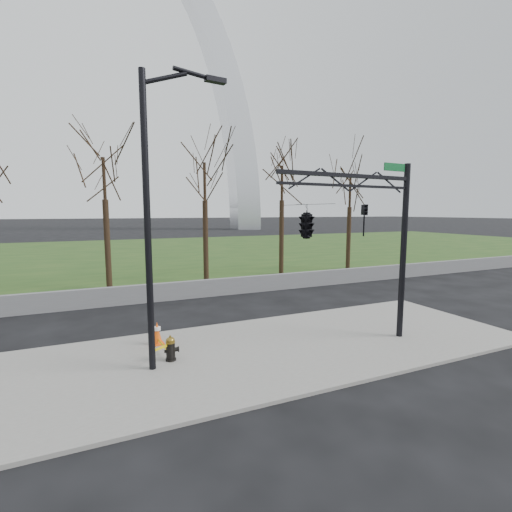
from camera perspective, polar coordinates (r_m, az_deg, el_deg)
name	(u,v)px	position (r m, az deg, el deg)	size (l,w,h in m)	color
ground	(262,352)	(11.87, 0.99, -14.86)	(500.00, 500.00, 0.00)	black
sidewalk	(262,350)	(11.85, 0.99, -14.64)	(18.00, 6.00, 0.10)	gray
grass_strip	(145,253)	(40.50, -17.15, 0.47)	(120.00, 40.00, 0.06)	#1F4017
guardrail	(197,289)	(19.00, -9.24, -5.15)	(60.00, 0.30, 0.90)	#59595B
gateway_arch	(112,77)	(89.63, -21.75, 24.79)	(66.00, 6.00, 65.00)	silver
tree_row	(106,216)	(22.00, -22.58, 5.90)	(37.81, 4.00, 8.40)	black
fire_hydrant	(171,349)	(11.16, -13.26, -14.06)	(0.47, 0.31, 0.75)	black
traffic_cone	(157,333)	(12.51, -15.31, -11.64)	(0.42, 0.42, 0.76)	#FF570D
street_light	(155,201)	(10.04, -15.59, 8.31)	(2.39, 0.43, 8.21)	black
traffic_signal_mast	(328,221)	(10.96, 11.28, 5.44)	(5.10, 2.51, 6.00)	black
caution_tape	(163,347)	(11.58, -14.44, -13.66)	(0.57, 1.85, 0.39)	yellow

